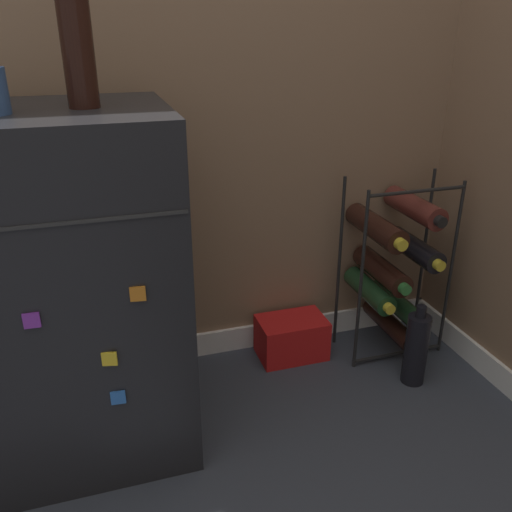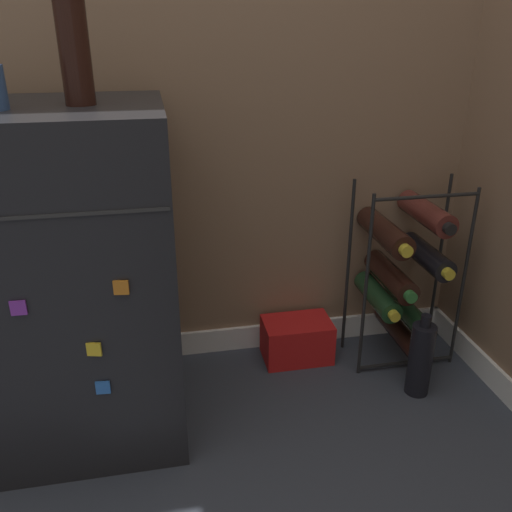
# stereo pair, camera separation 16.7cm
# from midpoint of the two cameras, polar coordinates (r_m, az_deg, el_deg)

# --- Properties ---
(ground_plane) EXTENTS (14.00, 14.00, 0.00)m
(ground_plane) POSITION_cam_midpoint_polar(r_m,az_deg,el_deg) (1.58, -3.08, -23.26)
(ground_plane) COLOR #333842
(mini_fridge) EXTENTS (0.58, 0.53, 0.96)m
(mini_fridge) POSITION_cam_midpoint_polar(r_m,az_deg,el_deg) (1.57, -16.22, -2.69)
(mini_fridge) COLOR black
(mini_fridge) RESTS_ON ground_plane
(wine_rack) EXTENTS (0.37, 0.33, 0.66)m
(wine_rack) POSITION_cam_midpoint_polar(r_m,az_deg,el_deg) (1.97, 17.48, -1.62)
(wine_rack) COLOR black
(wine_rack) RESTS_ON ground_plane
(soda_box) EXTENTS (0.25, 0.16, 0.15)m
(soda_box) POSITION_cam_midpoint_polar(r_m,az_deg,el_deg) (2.01, 6.72, -8.80)
(soda_box) COLOR red
(soda_box) RESTS_ON ground_plane
(fridge_top_bottle) EXTENTS (0.07, 0.07, 0.30)m
(fridge_top_bottle) POSITION_cam_midpoint_polar(r_m,az_deg,el_deg) (1.39, -15.21, 20.59)
(fridge_top_bottle) COLOR black
(fridge_top_bottle) RESTS_ON mini_fridge
(loose_bottle_floor) EXTENTS (0.08, 0.08, 0.29)m
(loose_bottle_floor) POSITION_cam_midpoint_polar(r_m,az_deg,el_deg) (1.90, 19.40, -10.23)
(loose_bottle_floor) COLOR black
(loose_bottle_floor) RESTS_ON ground_plane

